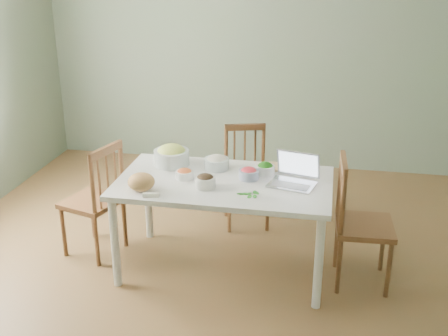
% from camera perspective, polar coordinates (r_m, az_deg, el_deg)
% --- Properties ---
extents(floor, '(5.00, 5.00, 0.00)m').
position_cam_1_polar(floor, '(4.34, 0.63, -11.24)').
color(floor, brown).
rests_on(floor, ground).
extents(wall_back, '(5.00, 0.00, 2.70)m').
position_cam_1_polar(wall_back, '(6.21, 4.97, 12.19)').
color(wall_back, slate).
rests_on(wall_back, ground).
extents(dining_table, '(1.57, 0.88, 0.74)m').
position_cam_1_polar(dining_table, '(4.32, 0.00, -5.79)').
color(dining_table, white).
rests_on(dining_table, floor).
extents(chair_far, '(0.48, 0.46, 0.88)m').
position_cam_1_polar(chair_far, '(4.99, 2.29, -0.99)').
color(chair_far, brown).
rests_on(chair_far, floor).
extents(chair_left, '(0.50, 0.51, 0.93)m').
position_cam_1_polar(chair_left, '(4.63, -13.11, -3.03)').
color(chair_left, brown).
rests_on(chair_left, floor).
extents(chair_right, '(0.43, 0.44, 0.96)m').
position_cam_1_polar(chair_right, '(4.22, 13.94, -5.40)').
color(chair_right, brown).
rests_on(chair_right, floor).
extents(bread_boule, '(0.21, 0.21, 0.12)m').
position_cam_1_polar(bread_boule, '(4.02, -8.30, -1.38)').
color(bread_boule, '#B7864B').
rests_on(bread_boule, dining_table).
extents(butter_stick, '(0.11, 0.05, 0.03)m').
position_cam_1_polar(butter_stick, '(3.92, -7.34, -2.68)').
color(butter_stick, white).
rests_on(butter_stick, dining_table).
extents(bowl_squash, '(0.33, 0.33, 0.16)m').
position_cam_1_polar(bowl_squash, '(4.45, -5.28, 1.31)').
color(bowl_squash, '#D8DB60').
rests_on(bowl_squash, dining_table).
extents(bowl_carrot, '(0.16, 0.16, 0.07)m').
position_cam_1_polar(bowl_carrot, '(4.20, -3.99, -0.57)').
color(bowl_carrot, orange).
rests_on(bowl_carrot, dining_table).
extents(bowl_onion, '(0.22, 0.22, 0.10)m').
position_cam_1_polar(bowl_onion, '(4.37, -0.76, 0.60)').
color(bowl_onion, white).
rests_on(bowl_onion, dining_table).
extents(bowl_mushroom, '(0.16, 0.16, 0.10)m').
position_cam_1_polar(bowl_mushroom, '(4.03, -1.90, -1.30)').
color(bowl_mushroom, black).
rests_on(bowl_mushroom, dining_table).
extents(bowl_redpep, '(0.15, 0.15, 0.09)m').
position_cam_1_polar(bowl_redpep, '(4.18, 2.49, -0.53)').
color(bowl_redpep, '#B6252E').
rests_on(bowl_redpep, dining_table).
extents(bowl_broccoli, '(0.17, 0.17, 0.09)m').
position_cam_1_polar(bowl_broccoli, '(4.28, 4.15, -0.03)').
color(bowl_broccoli, '#153C0B').
rests_on(bowl_broccoli, dining_table).
extents(flatbread, '(0.22, 0.22, 0.02)m').
position_cam_1_polar(flatbread, '(4.42, 4.95, 0.13)').
color(flatbread, '#DAAF77').
rests_on(flatbread, dining_table).
extents(basil_bunch, '(0.18, 0.18, 0.02)m').
position_cam_1_polar(basil_bunch, '(3.93, 2.41, -2.55)').
color(basil_bunch, '#145714').
rests_on(basil_bunch, dining_table).
extents(laptop, '(0.38, 0.35, 0.22)m').
position_cam_1_polar(laptop, '(4.06, 6.87, -0.33)').
color(laptop, silver).
rests_on(laptop, dining_table).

